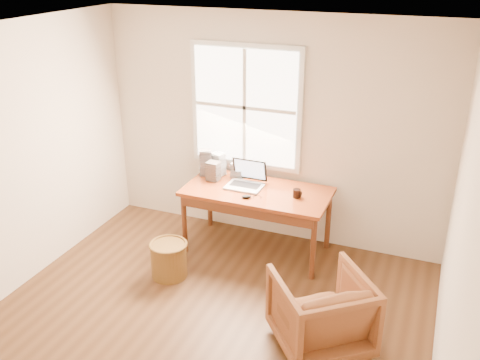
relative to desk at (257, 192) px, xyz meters
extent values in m
cube|color=#50321B|center=(0.00, -1.80, -0.74)|extent=(4.00, 4.50, 0.02)
cube|color=white|center=(0.00, -1.80, 1.88)|extent=(4.00, 4.50, 0.02)
cube|color=beige|center=(0.00, 0.46, 0.57)|extent=(4.00, 0.02, 2.60)
cube|color=beige|center=(2.01, -1.80, 0.57)|extent=(0.02, 4.50, 2.60)
cube|color=silver|center=(-0.30, 0.42, 0.82)|extent=(1.32, 0.05, 1.42)
cube|color=white|center=(-0.30, 0.39, 0.82)|extent=(1.20, 0.02, 1.30)
cube|color=silver|center=(-0.30, 0.38, 0.82)|extent=(0.04, 0.02, 1.30)
cube|color=silver|center=(-0.30, 0.38, 0.82)|extent=(1.20, 0.02, 0.04)
cube|color=brown|center=(0.00, 0.00, 0.00)|extent=(1.60, 0.80, 0.04)
imported|color=brown|center=(1.06, -1.32, -0.38)|extent=(1.06, 1.06, 0.70)
cylinder|color=brown|center=(-0.67, -0.84, -0.54)|extent=(0.48, 0.48, 0.37)
ellipsoid|color=black|center=(-0.03, -0.24, 0.04)|extent=(0.12, 0.10, 0.03)
cylinder|color=black|center=(0.45, -0.02, 0.07)|extent=(0.10, 0.10, 0.09)
cube|color=#B1B7BD|center=(-0.56, 0.23, 0.15)|extent=(0.17, 0.16, 0.27)
cube|color=#242429|center=(-0.56, 0.07, 0.13)|extent=(0.15, 0.13, 0.22)
cube|color=gray|center=(-0.70, 0.18, 0.17)|extent=(0.17, 0.16, 0.31)
cube|color=silver|center=(-0.33, 0.25, 0.11)|extent=(0.15, 0.14, 0.18)
camera|label=1|loc=(1.80, -5.03, 2.45)|focal=40.00mm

